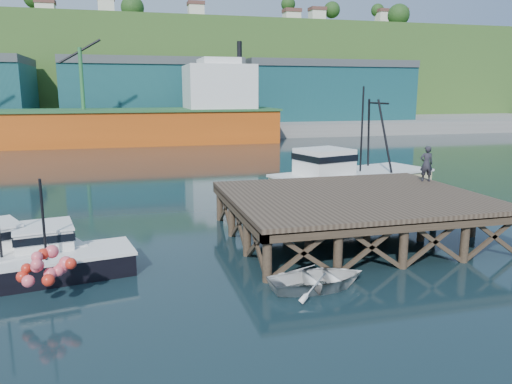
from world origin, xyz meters
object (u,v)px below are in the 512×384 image
object	(u,v)px
dockworker	(426,164)
trawler	(350,177)
boat_black	(46,258)
dinghy	(318,279)

from	to	relation	value
dockworker	trawler	bearing A→B (deg)	-57.68
boat_black	dinghy	bearing A→B (deg)	-32.00
boat_black	dockworker	bearing A→B (deg)	1.77
trawler	boat_black	bearing A→B (deg)	-166.95
dinghy	dockworker	world-z (taller)	dockworker
boat_black	trawler	world-z (taller)	trawler
boat_black	trawler	size ratio (longest dim) A/B	0.58
boat_black	dockworker	xyz separation A→B (m)	(19.17, 4.13, 2.38)
boat_black	trawler	distance (m)	19.74
dinghy	dockworker	xyz separation A→B (m)	(9.50, 7.96, 2.73)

